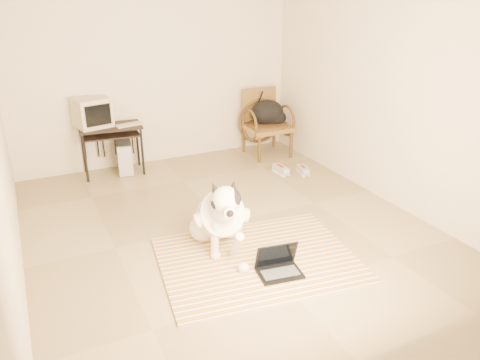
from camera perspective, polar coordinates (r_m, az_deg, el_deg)
floor at (r=5.09m, az=-1.99°, el=-5.31°), size 4.50×4.50×0.00m
wall_back at (r=6.70m, az=-10.23°, el=13.42°), size 4.50×0.00×4.50m
wall_front at (r=2.80m, az=16.73°, el=-0.13°), size 4.50×0.00×4.50m
wall_right at (r=5.70m, az=16.89°, el=11.23°), size 0.00×4.50×4.50m
rug at (r=4.45m, az=2.18°, el=-9.66°), size 1.96×1.59×0.02m
dog at (r=4.50m, az=-2.48°, el=-4.57°), size 0.56×1.15×0.83m
laptop at (r=4.23m, az=4.70°, el=-10.36°), size 0.42×0.33×0.27m
computer_desk at (r=6.45m, az=-15.47°, el=5.54°), size 0.84×0.51×0.67m
crt_monitor at (r=6.43m, az=-17.61°, el=7.88°), size 0.51×0.49×0.38m
desk_keyboard at (r=6.39m, az=-13.34°, el=6.59°), size 0.38×0.20×0.02m
pc_tower at (r=6.61m, az=-13.91°, el=2.80°), size 0.27×0.49×0.43m
rattan_chair at (r=7.05m, az=3.15°, el=6.99°), size 0.65×0.63×0.96m
backpack at (r=7.05m, az=3.54°, el=8.09°), size 0.52×0.42×0.37m
sneaker_left at (r=6.43m, az=5.01°, el=1.22°), size 0.13×0.29×0.10m
sneaker_right at (r=6.46m, az=7.72°, el=1.17°), size 0.16×0.28×0.09m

